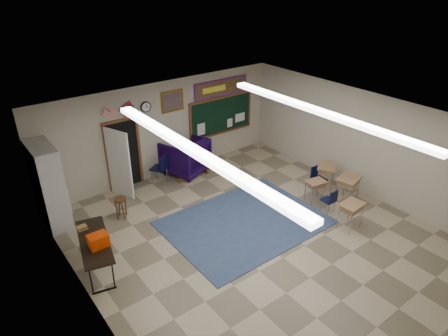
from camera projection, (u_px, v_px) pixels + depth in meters
floor at (259, 240)px, 9.82m from camera, size 9.00×9.00×0.00m
back_wall at (164, 130)px, 12.31m from camera, size 8.00×0.04×3.00m
left_wall at (92, 258)px, 6.98m from camera, size 0.04×9.00×3.00m
right_wall at (367, 145)px, 11.29m from camera, size 0.04×9.00×3.00m
ceiling at (265, 127)px, 8.45m from camera, size 8.00×9.00×0.04m
area_rug at (245, 222)px, 10.49m from camera, size 4.00×3.00×0.02m
fluorescent_strips at (265, 129)px, 8.47m from camera, size 3.86×6.00×0.10m
doorway at (122, 157)px, 11.60m from camera, size 1.10×0.89×2.16m
chalkboard at (221, 116)px, 13.49m from camera, size 2.55×0.14×1.30m
bulletin_board at (221, 88)px, 13.04m from camera, size 2.10×0.05×0.55m
framed_art_print at (173, 101)px, 12.08m from camera, size 0.75×0.05×0.65m
wall_clock at (146, 107)px, 11.60m from camera, size 0.32×0.05×0.32m
wall_flags at (118, 109)px, 11.06m from camera, size 1.16×0.06×0.70m
storage_cabinet at (49, 186)px, 10.04m from camera, size 0.59×1.25×2.20m
wingback_armchair at (185, 156)px, 12.76m from camera, size 1.58×1.60×1.15m
student_chair_reading at (159, 169)px, 12.22m from camera, size 0.63×0.63×0.92m
student_chair_desk_a at (328, 201)px, 10.80m from camera, size 0.36×0.36×0.70m
student_chair_desk_b at (319, 180)px, 11.75m from camera, size 0.43×0.43×0.78m
student_desk_front_left at (315, 190)px, 11.30m from camera, size 0.60×0.50×0.64m
student_desk_front_right at (326, 176)px, 11.86m from camera, size 0.82×0.77×0.79m
student_desk_back_left at (350, 214)px, 10.11m from camera, size 0.64×0.50×0.73m
student_desk_back_right at (348, 189)px, 11.15m from camera, size 0.78×0.66×0.82m
folding_table at (96, 253)px, 8.77m from camera, size 1.01×1.90×1.03m
wooden_stool at (121, 208)px, 10.57m from camera, size 0.33×0.33×0.59m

